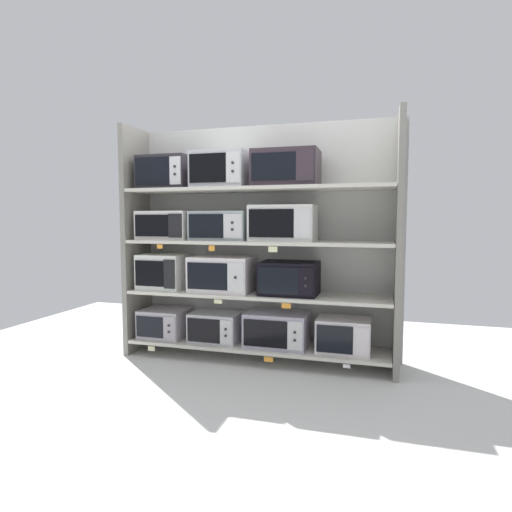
# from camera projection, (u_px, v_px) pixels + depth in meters

# --- Properties ---
(ground) EXTENTS (6.42, 6.00, 0.02)m
(ground) POSITION_uv_depth(u_px,v_px,m) (217.00, 405.00, 3.07)
(ground) COLOR silver
(back_panel) EXTENTS (2.62, 0.04, 2.20)m
(back_panel) POSITION_uv_depth(u_px,v_px,m) (263.00, 241.00, 4.18)
(back_panel) COLOR #B2B2AD
(back_panel) RESTS_ON ground
(upright_left) EXTENTS (0.05, 0.48, 2.20)m
(upright_left) POSITION_uv_depth(u_px,v_px,m) (136.00, 241.00, 4.28)
(upright_left) COLOR gray
(upright_left) RESTS_ON ground
(upright_right) EXTENTS (0.05, 0.48, 2.20)m
(upright_right) POSITION_uv_depth(u_px,v_px,m) (399.00, 245.00, 3.59)
(upright_right) COLOR gray
(upright_right) RESTS_ON ground
(shelf_0) EXTENTS (2.42, 0.48, 0.03)m
(shelf_0) POSITION_uv_depth(u_px,v_px,m) (256.00, 345.00, 4.02)
(shelf_0) COLOR beige
(shelf_0) RESTS_ON ground
(microwave_0) EXTENTS (0.43, 0.42, 0.28)m
(microwave_0) POSITION_uv_depth(u_px,v_px,m) (165.00, 323.00, 4.26)
(microwave_0) COLOR #A29AA2
(microwave_0) RESTS_ON shelf_0
(microwave_1) EXTENTS (0.46, 0.36, 0.27)m
(microwave_1) POSITION_uv_depth(u_px,v_px,m) (216.00, 327.00, 4.11)
(microwave_1) COLOR #BABBC2
(microwave_1) RESTS_ON shelf_0
(microwave_2) EXTENTS (0.56, 0.40, 0.31)m
(microwave_2) POSITION_uv_depth(u_px,v_px,m) (277.00, 329.00, 3.94)
(microwave_2) COLOR #A29AAD
(microwave_2) RESTS_ON shelf_0
(microwave_3) EXTENTS (0.46, 0.34, 0.29)m
(microwave_3) POSITION_uv_depth(u_px,v_px,m) (344.00, 335.00, 3.78)
(microwave_3) COLOR silver
(microwave_3) RESTS_ON shelf_0
(price_tag_0) EXTENTS (0.07, 0.00, 0.04)m
(price_tag_0) POSITION_uv_depth(u_px,v_px,m) (151.00, 349.00, 4.06)
(price_tag_0) COLOR beige
(price_tag_1) EXTENTS (0.08, 0.00, 0.04)m
(price_tag_1) POSITION_uv_depth(u_px,v_px,m) (268.00, 359.00, 3.74)
(price_tag_1) COLOR orange
(price_tag_2) EXTENTS (0.06, 0.00, 0.03)m
(price_tag_2) POSITION_uv_depth(u_px,v_px,m) (347.00, 366.00, 3.55)
(price_tag_2) COLOR white
(shelf_1) EXTENTS (2.42, 0.48, 0.03)m
(shelf_1) POSITION_uv_depth(u_px,v_px,m) (256.00, 294.00, 3.98)
(shelf_1) COLOR beige
(microwave_4) EXTENTS (0.44, 0.41, 0.34)m
(microwave_4) POSITION_uv_depth(u_px,v_px,m) (165.00, 271.00, 4.22)
(microwave_4) COLOR silver
(microwave_4) RESTS_ON shelf_1
(microwave_5) EXTENTS (0.57, 0.42, 0.33)m
(microwave_5) POSITION_uv_depth(u_px,v_px,m) (223.00, 274.00, 4.05)
(microwave_5) COLOR silver
(microwave_5) RESTS_ON shelf_1
(microwave_6) EXTENTS (0.51, 0.39, 0.30)m
(microwave_6) POSITION_uv_depth(u_px,v_px,m) (289.00, 278.00, 3.87)
(microwave_6) COLOR black
(microwave_6) RESTS_ON shelf_1
(price_tag_3) EXTENTS (0.08, 0.00, 0.04)m
(price_tag_3) POSITION_uv_depth(u_px,v_px,m) (218.00, 302.00, 3.83)
(price_tag_3) COLOR beige
(price_tag_4) EXTENTS (0.08, 0.00, 0.04)m
(price_tag_4) POSITION_uv_depth(u_px,v_px,m) (286.00, 306.00, 3.65)
(price_tag_4) COLOR orange
(shelf_2) EXTENTS (2.42, 0.48, 0.03)m
(shelf_2) POSITION_uv_depth(u_px,v_px,m) (256.00, 242.00, 3.94)
(shelf_2) COLOR beige
(microwave_7) EXTENTS (0.51, 0.38, 0.27)m
(microwave_7) POSITION_uv_depth(u_px,v_px,m) (167.00, 225.00, 4.17)
(microwave_7) COLOR silver
(microwave_7) RESTS_ON shelf_2
(microwave_8) EXTENTS (0.54, 0.35, 0.27)m
(microwave_8) POSITION_uv_depth(u_px,v_px,m) (221.00, 226.00, 4.01)
(microwave_8) COLOR #99A4A4
(microwave_8) RESTS_ON shelf_2
(microwave_9) EXTENTS (0.58, 0.35, 0.32)m
(microwave_9) POSITION_uv_depth(u_px,v_px,m) (283.00, 223.00, 3.85)
(microwave_9) COLOR silver
(microwave_9) RESTS_ON shelf_2
(price_tag_5) EXTENTS (0.06, 0.00, 0.04)m
(price_tag_5) POSITION_uv_depth(u_px,v_px,m) (160.00, 247.00, 3.95)
(price_tag_5) COLOR orange
(price_tag_6) EXTENTS (0.06, 0.00, 0.05)m
(price_tag_6) POSITION_uv_depth(u_px,v_px,m) (212.00, 248.00, 3.80)
(price_tag_6) COLOR orange
(price_tag_7) EXTENTS (0.08, 0.00, 0.05)m
(price_tag_7) POSITION_uv_depth(u_px,v_px,m) (273.00, 249.00, 3.65)
(price_tag_7) COLOR beige
(shelf_3) EXTENTS (2.42, 0.48, 0.03)m
(shelf_3) POSITION_uv_depth(u_px,v_px,m) (256.00, 189.00, 3.90)
(shelf_3) COLOR beige
(microwave_10) EXTENTS (0.49, 0.34, 0.32)m
(microwave_10) POSITION_uv_depth(u_px,v_px,m) (166.00, 173.00, 4.13)
(microwave_10) COLOR #2A262C
(microwave_10) RESTS_ON shelf_3
(microwave_11) EXTENTS (0.51, 0.39, 0.33)m
(microwave_11) POSITION_uv_depth(u_px,v_px,m) (221.00, 170.00, 3.97)
(microwave_11) COLOR #B9BBC0
(microwave_11) RESTS_ON shelf_3
(microwave_12) EXTENTS (0.57, 0.38, 0.32)m
(microwave_12) POSITION_uv_depth(u_px,v_px,m) (286.00, 168.00, 3.80)
(microwave_12) COLOR #332830
(microwave_12) RESTS_ON shelf_3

